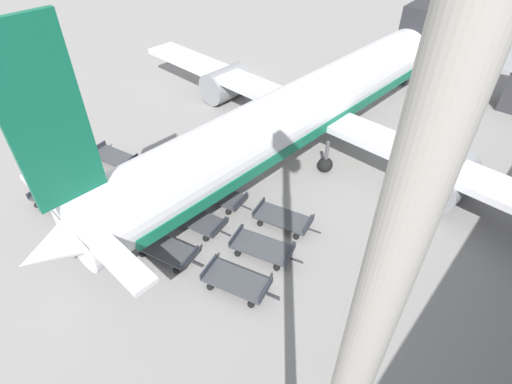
% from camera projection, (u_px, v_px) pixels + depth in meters
% --- Properties ---
extents(ground_plane, '(500.00, 500.00, 0.00)m').
position_uv_depth(ground_plane, '(238.00, 80.00, 37.99)').
color(ground_plane, gray).
extents(airplane, '(36.84, 43.04, 12.49)m').
position_uv_depth(airplane, '(324.00, 99.00, 28.27)').
color(airplane, white).
rests_on(airplane, ground_plane).
extents(baggage_dolly_row_near_col_a, '(3.96, 2.30, 0.92)m').
position_uv_depth(baggage_dolly_row_near_col_a, '(58.00, 200.00, 23.86)').
color(baggage_dolly_row_near_col_a, '#424449').
rests_on(baggage_dolly_row_near_col_a, ground_plane).
extents(baggage_dolly_row_near_col_b, '(3.97, 2.17, 0.92)m').
position_uv_depth(baggage_dolly_row_near_col_b, '(109.00, 221.00, 22.48)').
color(baggage_dolly_row_near_col_b, '#424449').
rests_on(baggage_dolly_row_near_col_b, ground_plane).
extents(baggage_dolly_row_near_col_c, '(3.97, 2.14, 0.92)m').
position_uv_depth(baggage_dolly_row_near_col_c, '(166.00, 250.00, 20.82)').
color(baggage_dolly_row_near_col_c, '#424449').
rests_on(baggage_dolly_row_near_col_c, ground_plane).
extents(baggage_dolly_row_near_col_d, '(3.97, 2.25, 0.92)m').
position_uv_depth(baggage_dolly_row_near_col_d, '(237.00, 282.00, 19.26)').
color(baggage_dolly_row_near_col_d, '#424449').
rests_on(baggage_dolly_row_near_col_d, ground_plane).
extents(baggage_dolly_row_mid_a_col_a, '(3.97, 2.24, 0.92)m').
position_uv_depth(baggage_dolly_row_mid_a_col_a, '(86.00, 178.00, 25.49)').
color(baggage_dolly_row_mid_a_col_a, '#424449').
rests_on(baggage_dolly_row_mid_a_col_a, ground_plane).
extents(baggage_dolly_row_mid_a_col_b, '(3.97, 2.07, 0.92)m').
position_uv_depth(baggage_dolly_row_mid_a_col_b, '(139.00, 197.00, 24.09)').
color(baggage_dolly_row_mid_a_col_b, '#424449').
rests_on(baggage_dolly_row_mid_a_col_b, ground_plane).
extents(baggage_dolly_row_mid_a_col_c, '(3.97, 2.02, 0.92)m').
position_uv_depth(baggage_dolly_row_mid_a_col_c, '(196.00, 220.00, 22.53)').
color(baggage_dolly_row_mid_a_col_c, '#424449').
rests_on(baggage_dolly_row_mid_a_col_c, ground_plane).
extents(baggage_dolly_row_mid_a_col_d, '(3.96, 2.30, 0.92)m').
position_uv_depth(baggage_dolly_row_mid_a_col_d, '(262.00, 248.00, 20.92)').
color(baggage_dolly_row_mid_a_col_d, '#424449').
rests_on(baggage_dolly_row_mid_a_col_d, ground_plane).
extents(baggage_dolly_row_mid_b_col_a, '(3.97, 2.02, 0.92)m').
position_uv_depth(baggage_dolly_row_mid_b_col_a, '(114.00, 157.00, 27.27)').
color(baggage_dolly_row_mid_b_col_a, '#424449').
rests_on(baggage_dolly_row_mid_b_col_a, ground_plane).
extents(baggage_dolly_row_mid_b_col_b, '(3.97, 2.05, 0.92)m').
position_uv_depth(baggage_dolly_row_mid_b_col_b, '(165.00, 175.00, 25.72)').
color(baggage_dolly_row_mid_b_col_b, '#424449').
rests_on(baggage_dolly_row_mid_b_col_b, ground_plane).
extents(baggage_dolly_row_mid_b_col_c, '(3.97, 2.01, 0.92)m').
position_uv_depth(baggage_dolly_row_mid_b_col_c, '(219.00, 196.00, 24.17)').
color(baggage_dolly_row_mid_b_col_c, '#424449').
rests_on(baggage_dolly_row_mid_b_col_c, ground_plane).
extents(baggage_dolly_row_mid_b_col_d, '(3.97, 2.19, 0.92)m').
position_uv_depth(baggage_dolly_row_mid_b_col_d, '(283.00, 219.00, 22.61)').
color(baggage_dolly_row_mid_b_col_d, '#424449').
rests_on(baggage_dolly_row_mid_b_col_d, ground_plane).
extents(apron_light_mast, '(2.00, 0.70, 21.06)m').
position_uv_depth(apron_light_mast, '(374.00, 314.00, 3.97)').
color(apron_light_mast, '#ADA89E').
rests_on(apron_light_mast, ground_plane).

